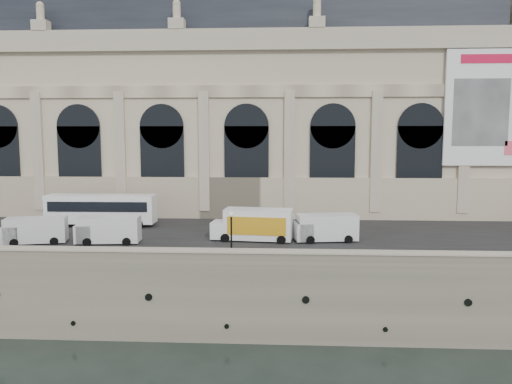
% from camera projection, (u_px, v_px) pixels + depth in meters
% --- Properties ---
extents(ground, '(260.00, 260.00, 0.00)m').
position_uv_depth(ground, '(279.00, 345.00, 38.09)').
color(ground, black).
rests_on(ground, ground).
extents(quay, '(160.00, 70.00, 6.00)m').
position_uv_depth(quay, '(281.00, 225.00, 72.48)').
color(quay, gray).
rests_on(quay, ground).
extents(street, '(160.00, 24.00, 0.06)m').
position_uv_depth(street, '(280.00, 232.00, 51.30)').
color(street, '#2D2D2D').
rests_on(street, quay).
extents(parapet, '(160.00, 1.40, 1.21)m').
position_uv_depth(parapet, '(279.00, 258.00, 37.94)').
color(parapet, gray).
rests_on(parapet, quay).
extents(museum, '(69.00, 18.70, 29.10)m').
position_uv_depth(museum, '(237.00, 107.00, 66.80)').
color(museum, beige).
rests_on(museum, quay).
extents(bus_left, '(11.85, 2.88, 3.48)m').
position_uv_depth(bus_left, '(101.00, 209.00, 54.34)').
color(bus_left, white).
rests_on(bus_left, quay).
extents(van_a, '(5.83, 3.35, 2.44)m').
position_uv_depth(van_a, '(32.00, 231.00, 45.66)').
color(van_a, silver).
rests_on(van_a, quay).
extents(van_b, '(5.88, 2.79, 2.54)m').
position_uv_depth(van_b, '(105.00, 230.00, 45.73)').
color(van_b, silver).
rests_on(van_b, quay).
extents(van_c, '(6.03, 3.03, 2.57)m').
position_uv_depth(van_c, '(323.00, 228.00, 46.65)').
color(van_c, silver).
rests_on(van_c, quay).
extents(box_truck, '(7.79, 3.37, 3.05)m').
position_uv_depth(box_truck, '(254.00, 225.00, 46.97)').
color(box_truck, white).
rests_on(box_truck, quay).
extents(lamp_right, '(0.40, 0.40, 3.91)m').
position_uv_depth(lamp_right, '(231.00, 236.00, 39.63)').
color(lamp_right, black).
rests_on(lamp_right, quay).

